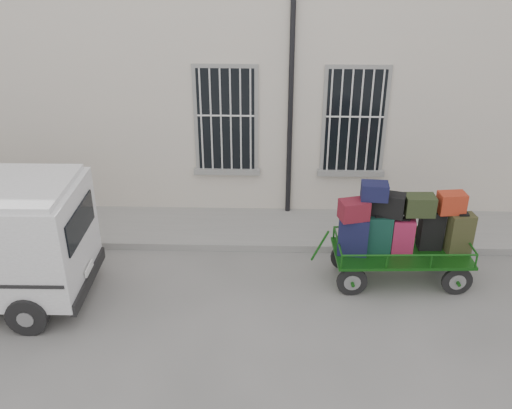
{
  "coord_description": "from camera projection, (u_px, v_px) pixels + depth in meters",
  "views": [
    {
      "loc": [
        0.56,
        -8.54,
        6.07
      ],
      "look_at": [
        0.29,
        1.0,
        1.26
      ],
      "focal_mm": 40.0,
      "sensor_mm": 36.0,
      "label": 1
    }
  ],
  "objects": [
    {
      "name": "building",
      "position": [
        249.0,
        58.0,
        13.93
      ],
      "size": [
        24.0,
        5.15,
        6.0
      ],
      "color": "beige",
      "rests_on": "ground"
    },
    {
      "name": "luggage_cart",
      "position": [
        401.0,
        233.0,
        10.21
      ],
      "size": [
        2.89,
        1.2,
        1.99
      ],
      "rotation": [
        0.0,
        0.0,
        0.04
      ],
      "color": "black",
      "rests_on": "ground"
    },
    {
      "name": "sidewalk",
      "position": [
        244.0,
        228.0,
        12.3
      ],
      "size": [
        24.0,
        1.7,
        0.15
      ],
      "primitive_type": "cube",
      "color": "gray",
      "rests_on": "ground"
    },
    {
      "name": "ground",
      "position": [
        239.0,
        291.0,
        10.37
      ],
      "size": [
        80.0,
        80.0,
        0.0
      ],
      "primitive_type": "plane",
      "color": "slate",
      "rests_on": "ground"
    }
  ]
}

